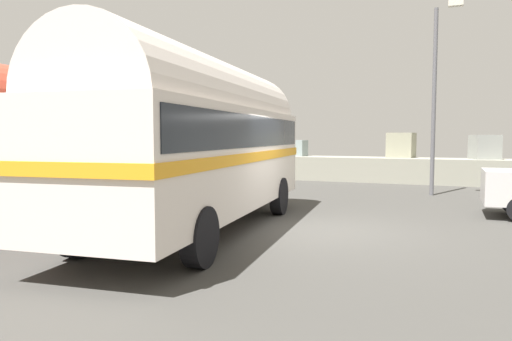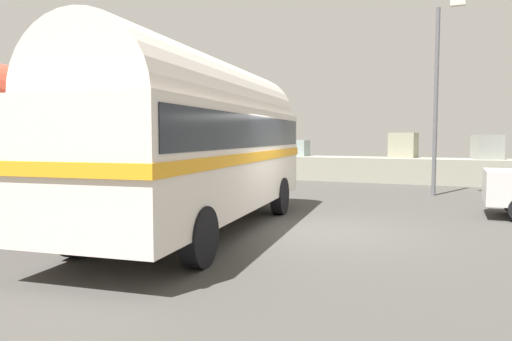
# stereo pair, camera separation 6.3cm
# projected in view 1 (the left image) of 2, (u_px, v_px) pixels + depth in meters

# --- Properties ---
(ground) EXTENTS (32.00, 26.00, 0.02)m
(ground) POSITION_uv_depth(u_px,v_px,m) (320.00, 231.00, 10.24)
(ground) COLOR #3F3E3A
(breakwater) EXTENTS (31.36, 2.03, 2.50)m
(breakwater) POSITION_uv_depth(u_px,v_px,m) (398.00, 167.00, 20.91)
(breakwater) COLOR gray
(breakwater) RESTS_ON ground
(vintage_coach) EXTENTS (3.39, 8.80, 3.70)m
(vintage_coach) POSITION_uv_depth(u_px,v_px,m) (200.00, 136.00, 9.98)
(vintage_coach) COLOR black
(vintage_coach) RESTS_ON ground
(second_coach) EXTENTS (2.87, 8.70, 3.70)m
(second_coach) POSITION_uv_depth(u_px,v_px,m) (22.00, 136.00, 11.65)
(second_coach) COLOR black
(second_coach) RESTS_ON ground
(lamp_post) EXTENTS (0.89, 0.93, 6.34)m
(lamp_post) POSITION_uv_depth(u_px,v_px,m) (437.00, 91.00, 15.91)
(lamp_post) COLOR #5B5B60
(lamp_post) RESTS_ON ground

